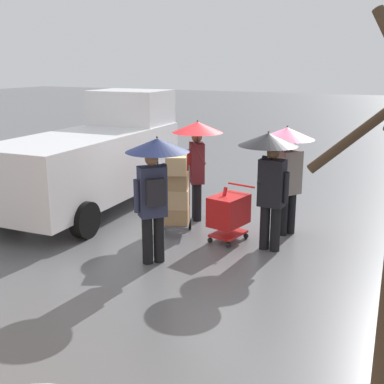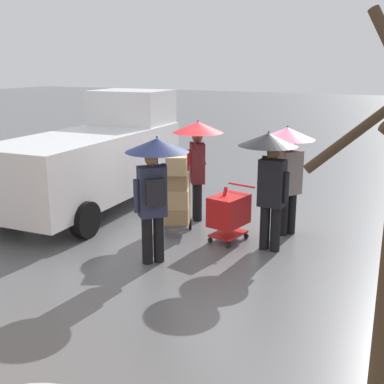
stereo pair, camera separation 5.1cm
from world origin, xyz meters
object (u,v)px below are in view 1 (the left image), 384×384
Objects in this scene: hand_dolly_boxes at (177,190)px; pedestrian_black_side at (197,148)px; cargo_van_parked_right at (96,157)px; pedestrian_white_side at (288,155)px; pedestrian_far_side at (155,172)px; pedestrian_pink_side at (270,164)px; shopping_cart_vendor at (229,212)px.

pedestrian_black_side is (0.02, -0.96, 0.68)m from hand_dolly_boxes.
pedestrian_black_side is (-2.51, -0.09, 0.39)m from cargo_van_parked_right.
pedestrian_white_side is (-1.91, -0.88, 0.69)m from hand_dolly_boxes.
pedestrian_far_side is at bearing 103.63° from hand_dolly_boxes.
cargo_van_parked_right is 4.47m from pedestrian_white_side.
pedestrian_white_side is 1.00× the size of pedestrian_far_side.
pedestrian_black_side is at bearing -27.85° from pedestrian_pink_side.
hand_dolly_boxes is 0.73× the size of pedestrian_far_side.
cargo_van_parked_right is 5.18× the size of shopping_cart_vendor.
pedestrian_pink_side and pedestrian_white_side have the same top height.
shopping_cart_vendor is at bearing -7.51° from pedestrian_pink_side.
cargo_van_parked_right is 4.49m from pedestrian_pink_side.
pedestrian_far_side is (1.57, 2.29, -0.01)m from pedestrian_white_side.
cargo_van_parked_right reaches higher than shopping_cart_vendor.
pedestrian_pink_side is at bearing 172.49° from shopping_cart_vendor.
cargo_van_parked_right reaches higher than pedestrian_far_side.
hand_dolly_boxes is at bearing 91.46° from pedestrian_black_side.
cargo_van_parked_right reaches higher than pedestrian_black_side.
pedestrian_pink_side is 1.00× the size of pedestrian_far_side.
hand_dolly_boxes is 1.60m from pedestrian_far_side.
pedestrian_black_side reaches higher than shopping_cart_vendor.
cargo_van_parked_right reaches higher than hand_dolly_boxes.
cargo_van_parked_right is 2.52× the size of pedestrian_far_side.
pedestrian_far_side is (1.50, 1.39, 0.00)m from pedestrian_pink_side.
cargo_van_parked_right is 2.52× the size of pedestrian_black_side.
pedestrian_black_side is at bearing -2.50° from pedestrian_white_side.
pedestrian_pink_side is 2.05m from pedestrian_far_side.
cargo_van_parked_right is at bearing -12.51° from shopping_cart_vendor.
pedestrian_white_side is at bearing -155.32° from hand_dolly_boxes.
shopping_cart_vendor is at bearing -115.39° from pedestrian_far_side.
hand_dolly_boxes is 0.73× the size of pedestrian_pink_side.
pedestrian_white_side is at bearing 177.50° from pedestrian_black_side.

